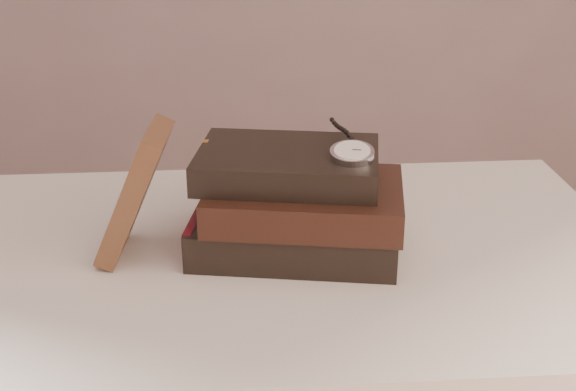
{
  "coord_description": "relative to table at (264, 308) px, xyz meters",
  "views": [
    {
      "loc": [
        -0.04,
        -0.58,
        1.23
      ],
      "look_at": [
        0.03,
        0.36,
        0.82
      ],
      "focal_mm": 48.55,
      "sensor_mm": 36.0,
      "label": 1
    }
  ],
  "objects": [
    {
      "name": "book_stack",
      "position": [
        0.05,
        0.0,
        0.15
      ],
      "size": [
        0.3,
        0.23,
        0.13
      ],
      "color": "black",
      "rests_on": "table"
    },
    {
      "name": "journal",
      "position": [
        -0.16,
        0.0,
        0.18
      ],
      "size": [
        0.11,
        0.12,
        0.18
      ],
      "primitive_type": "cube",
      "rotation": [
        0.0,
        0.42,
        -0.09
      ],
      "color": "#402618",
      "rests_on": "table"
    },
    {
      "name": "pocket_watch",
      "position": [
        0.11,
        -0.02,
        0.23
      ],
      "size": [
        0.06,
        0.16,
        0.02
      ],
      "color": "silver",
      "rests_on": "book_stack"
    },
    {
      "name": "eyeglasses",
      "position": [
        -0.03,
        0.11,
        0.17
      ],
      "size": [
        0.13,
        0.15,
        0.05
      ],
      "color": "silver",
      "rests_on": "book_stack"
    },
    {
      "name": "table",
      "position": [
        0.0,
        0.0,
        0.0
      ],
      "size": [
        1.0,
        0.6,
        0.75
      ],
      "color": "silver",
      "rests_on": "ground"
    }
  ]
}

